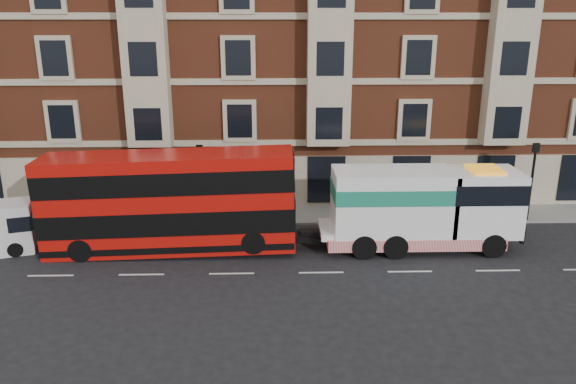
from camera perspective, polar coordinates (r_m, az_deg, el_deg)
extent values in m
plane|color=black|center=(25.40, 3.38, -8.18)|extent=(120.00, 120.00, 0.00)
cube|color=slate|center=(32.29, 2.29, -2.33)|extent=(90.00, 3.00, 0.15)
cube|color=brown|center=(37.99, 2.48, 14.39)|extent=(45.00, 12.00, 18.00)
cylinder|color=black|center=(30.59, -8.79, 0.44)|extent=(0.14, 0.14, 4.00)
cube|color=black|center=(30.06, -8.98, 4.27)|extent=(0.35, 0.15, 0.50)
cylinder|color=black|center=(33.45, 23.46, 0.64)|extent=(0.14, 0.14, 4.00)
cube|color=black|center=(32.96, 23.90, 4.14)|extent=(0.35, 0.15, 0.50)
cube|color=#BE0F0A|center=(27.39, -11.97, -0.99)|extent=(11.89, 2.65, 4.67)
cube|color=black|center=(27.61, -11.89, -2.35)|extent=(11.93, 2.71, 1.11)
cube|color=black|center=(27.04, -12.13, 1.46)|extent=(11.93, 2.71, 1.06)
cylinder|color=black|center=(27.99, -20.34, -5.57)|extent=(1.10, 0.34, 1.10)
cylinder|color=black|center=(30.11, -18.93, -3.82)|extent=(1.10, 0.34, 1.10)
cylinder|color=black|center=(26.39, -3.53, -5.11)|extent=(1.10, 0.34, 1.10)
cylinder|color=black|center=(28.62, -3.37, -3.28)|extent=(1.10, 0.34, 1.10)
cube|color=white|center=(28.31, 12.91, -3.65)|extent=(9.55, 2.44, 0.32)
cube|color=white|center=(28.78, 19.05, -0.91)|extent=(3.40, 2.65, 3.08)
cube|color=white|center=(27.54, 10.54, -0.92)|extent=(5.73, 2.65, 3.08)
cube|color=#1C7F60|center=(27.39, 10.61, 0.13)|extent=(5.79, 2.69, 0.74)
cube|color=red|center=(28.39, 12.45, -4.36)|extent=(8.49, 2.71, 0.58)
cylinder|color=black|center=(28.44, 20.11, -5.12)|extent=(1.17, 0.37, 1.17)
cylinder|color=black|center=(30.52, 18.52, -3.43)|extent=(1.17, 0.37, 1.17)
cylinder|color=black|center=(27.09, 10.84, -5.45)|extent=(1.17, 0.42, 1.17)
cylinder|color=black|center=(29.26, 9.88, -3.64)|extent=(1.17, 0.42, 1.17)
cylinder|color=black|center=(26.81, 7.72, -5.53)|extent=(1.17, 0.42, 1.17)
cylinder|color=black|center=(29.01, 6.99, -3.70)|extent=(1.17, 0.42, 1.17)
cylinder|color=black|center=(29.82, -25.95, -5.28)|extent=(0.75, 0.43, 0.71)
cylinder|color=black|center=(31.46, -25.61, -4.10)|extent=(0.75, 0.43, 0.71)
imported|color=#1E1B36|center=(31.59, -8.47, -1.07)|extent=(0.69, 0.47, 1.83)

